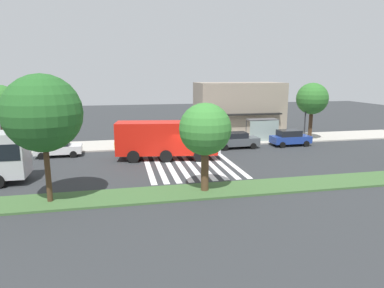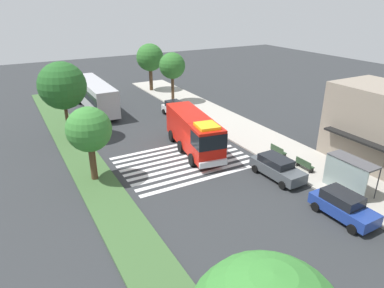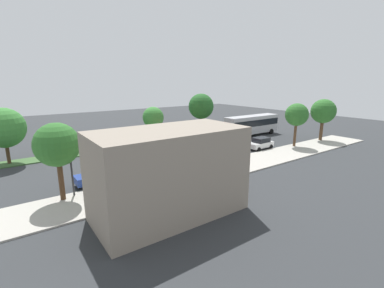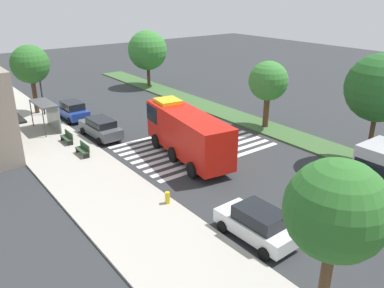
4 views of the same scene
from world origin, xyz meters
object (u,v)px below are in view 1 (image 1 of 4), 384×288
(bench_near_shelter, at_px, (230,138))
(median_tree_far_west, at_px, (43,113))
(parked_car_east, at_px, (290,138))
(bench_west_of_shelter, at_px, (203,139))
(fire_hydrant, at_px, (116,145))
(fire_truck, at_px, (171,137))
(parked_car_west, at_px, (58,147))
(parked_car_mid, at_px, (236,140))
(street_lamp, at_px, (306,111))
(sidewalk_tree_west, at_px, (0,103))
(bus_stop_shelter, at_px, (263,125))
(sidewalk_tree_east, at_px, (312,99))
(median_tree_west, at_px, (205,130))

(bench_near_shelter, height_order, median_tree_far_west, median_tree_far_west)
(parked_car_east, relative_size, bench_west_of_shelter, 2.68)
(bench_west_of_shelter, bearing_deg, bench_near_shelter, 0.00)
(parked_car_east, relative_size, fire_hydrant, 6.13)
(fire_truck, xyz_separation_m, median_tree_far_west, (-8.85, -9.47, 3.47))
(parked_car_west, bearing_deg, bench_west_of_shelter, 8.95)
(parked_car_mid, relative_size, street_lamp, 0.82)
(street_lamp, distance_m, median_tree_far_west, 29.17)
(bench_near_shelter, height_order, sidewalk_tree_west, sidewalk_tree_west)
(bench_west_of_shelter, bearing_deg, bus_stop_shelter, 0.12)
(bus_stop_shelter, distance_m, sidewalk_tree_east, 6.43)
(street_lamp, bearing_deg, parked_car_west, -176.15)
(fire_truck, distance_m, median_tree_far_west, 13.42)
(fire_hydrant, bearing_deg, sidewalk_tree_west, 177.30)
(sidewalk_tree_west, bearing_deg, fire_truck, -19.26)
(parked_car_west, xyz_separation_m, median_tree_far_west, (1.53, -12.73, 4.61))
(fire_truck, height_order, bench_near_shelter, fire_truck)
(parked_car_mid, bearing_deg, parked_car_east, -1.64)
(parked_car_mid, relative_size, fire_hydrant, 6.77)
(bench_near_shelter, distance_m, median_tree_west, 17.31)
(parked_car_east, bearing_deg, sidewalk_tree_west, 174.79)
(parked_car_mid, bearing_deg, fire_hydrant, 170.57)
(median_tree_west, bearing_deg, street_lamp, 43.09)
(street_lamp, distance_m, median_tree_west, 21.28)
(median_tree_far_west, bearing_deg, median_tree_west, 0.00)
(bus_stop_shelter, xyz_separation_m, fire_hydrant, (-16.71, -1.07, -1.40))
(fire_truck, bearing_deg, fire_hydrant, 144.33)
(fire_truck, xyz_separation_m, street_lamp, (16.36, 5.06, 1.55))
(median_tree_far_west, bearing_deg, parked_car_west, 96.86)
(street_lamp, bearing_deg, parked_car_mid, -168.61)
(bench_near_shelter, bearing_deg, bus_stop_shelter, 0.21)
(bench_near_shelter, relative_size, sidewalk_tree_west, 0.24)
(parked_car_west, distance_m, sidewalk_tree_west, 7.00)
(sidewalk_tree_east, bearing_deg, fire_hydrant, -178.72)
(parked_car_mid, height_order, fire_hydrant, parked_car_mid)
(parked_car_east, bearing_deg, bench_near_shelter, 154.29)
(median_tree_west, bearing_deg, parked_car_west, 131.39)
(fire_truck, bearing_deg, parked_car_mid, 32.63)
(parked_car_east, height_order, bench_west_of_shelter, parked_car_east)
(street_lamp, bearing_deg, fire_truck, -162.82)
(parked_car_east, height_order, bus_stop_shelter, bus_stop_shelter)
(parked_car_east, relative_size, sidewalk_tree_east, 0.65)
(sidewalk_tree_east, bearing_deg, parked_car_west, -175.46)
(fire_hydrant, bearing_deg, parked_car_west, -162.36)
(parked_car_mid, height_order, sidewalk_tree_west, sidewalk_tree_west)
(parked_car_east, bearing_deg, bus_stop_shelter, 124.51)
(parked_car_east, relative_size, bus_stop_shelter, 1.23)
(bus_stop_shelter, height_order, bench_near_shelter, bus_stop_shelter)
(parked_car_mid, relative_size, parked_car_east, 1.10)
(bus_stop_shelter, height_order, sidewalk_tree_west, sidewalk_tree_west)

